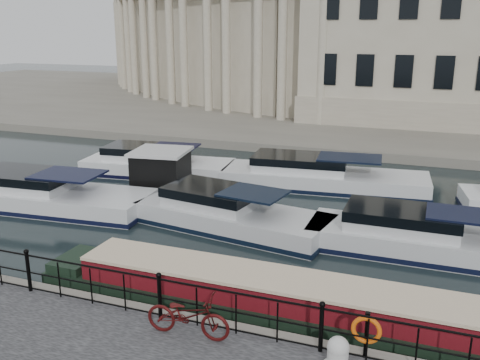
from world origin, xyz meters
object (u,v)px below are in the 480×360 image
object	(u,v)px
narrowboat	(271,304)
harbour_hut	(161,175)
bicycle	(188,315)
life_ring_post	(366,331)
mooring_bollard	(338,353)

from	to	relation	value
narrowboat	harbour_hut	distance (m)	11.66
bicycle	life_ring_post	world-z (taller)	same
bicycle	narrowboat	xyz separation A→B (m)	(1.26, 2.39, -0.72)
mooring_bollard	harbour_hut	world-z (taller)	harbour_hut
mooring_bollard	narrowboat	xyz separation A→B (m)	(-2.20, 2.35, -0.52)
mooring_bollard	life_ring_post	world-z (taller)	life_ring_post
bicycle	mooring_bollard	size ratio (longest dim) A/B	2.88
narrowboat	harbour_hut	size ratio (longest dim) A/B	3.70
life_ring_post	narrowboat	bearing A→B (deg)	145.89
mooring_bollard	harbour_hut	bearing A→B (deg)	132.94
mooring_bollard	narrowboat	world-z (taller)	mooring_bollard
bicycle	mooring_bollard	xyz separation A→B (m)	(3.46, 0.04, -0.20)
harbour_hut	mooring_bollard	bearing A→B (deg)	-55.26
harbour_hut	bicycle	bearing A→B (deg)	-66.80
bicycle	mooring_bollard	distance (m)	3.47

